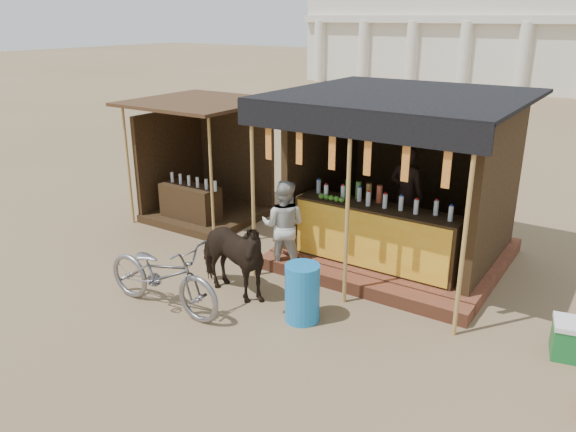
# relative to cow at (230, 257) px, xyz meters

# --- Properties ---
(ground) EXTENTS (120.00, 120.00, 0.00)m
(ground) POSITION_rel_cow_xyz_m (0.47, -0.80, -0.62)
(ground) COLOR #846B4C
(ground) RESTS_ON ground
(main_stall) EXTENTS (3.60, 3.61, 2.78)m
(main_stall) POSITION_rel_cow_xyz_m (1.47, 2.56, 0.40)
(main_stall) COLOR brown
(main_stall) RESTS_ON ground
(secondary_stall) EXTENTS (2.40, 2.40, 2.38)m
(secondary_stall) POSITION_rel_cow_xyz_m (-2.70, 2.44, 0.23)
(secondary_stall) COLOR #382714
(secondary_stall) RESTS_ON ground
(cow) EXTENTS (1.55, 0.87, 1.24)m
(cow) POSITION_rel_cow_xyz_m (0.00, 0.00, 0.00)
(cow) COLOR black
(cow) RESTS_ON ground
(motorbike) EXTENTS (1.99, 0.72, 1.04)m
(motorbike) POSITION_rel_cow_xyz_m (-0.55, -0.80, -0.10)
(motorbike) COLOR gray
(motorbike) RESTS_ON ground
(bystander) EXTENTS (0.87, 0.78, 1.50)m
(bystander) POSITION_rel_cow_xyz_m (0.12, 1.20, 0.13)
(bystander) COLOR beige
(bystander) RESTS_ON ground
(blue_barrel) EXTENTS (0.60, 0.60, 0.81)m
(blue_barrel) POSITION_rel_cow_xyz_m (1.23, -0.01, -0.22)
(blue_barrel) COLOR #1978C2
(blue_barrel) RESTS_ON ground
(background_building) EXTENTS (26.00, 7.45, 8.18)m
(background_building) POSITION_rel_cow_xyz_m (-1.53, 29.15, 3.36)
(background_building) COLOR silver
(background_building) RESTS_ON ground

